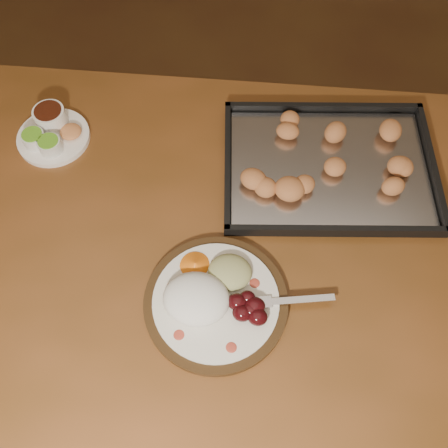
# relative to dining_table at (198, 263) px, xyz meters

# --- Properties ---
(ground) EXTENTS (4.00, 4.00, 0.00)m
(ground) POSITION_rel_dining_table_xyz_m (-0.11, -0.02, -0.65)
(ground) COLOR brown
(ground) RESTS_ON ground
(dining_table) EXTENTS (1.55, 0.98, 0.75)m
(dining_table) POSITION_rel_dining_table_xyz_m (0.00, 0.00, 0.00)
(dining_table) COLOR brown
(dining_table) RESTS_ON ground
(dinner_plate) EXTENTS (0.35, 0.27, 0.06)m
(dinner_plate) POSITION_rel_dining_table_xyz_m (0.05, -0.12, 0.12)
(dinner_plate) COLOR #321F0E
(dinner_plate) RESTS_ON dining_table
(condiment_saucer) EXTENTS (0.16, 0.16, 0.05)m
(condiment_saucer) POSITION_rel_dining_table_xyz_m (-0.37, 0.22, 0.12)
(condiment_saucer) COLOR white
(condiment_saucer) RESTS_ON dining_table
(baking_tray) EXTENTS (0.49, 0.39, 0.05)m
(baking_tray) POSITION_rel_dining_table_xyz_m (0.26, 0.22, 0.11)
(baking_tray) COLOR black
(baking_tray) RESTS_ON dining_table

